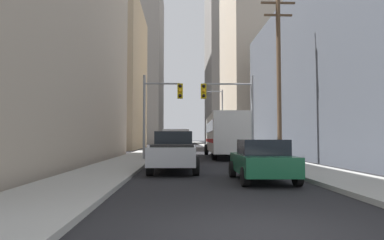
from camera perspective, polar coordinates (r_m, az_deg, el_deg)
The scene contains 17 objects.
ground_plane at distance 6.09m, azimuth 11.31°, elevation -17.93°, with size 400.00×400.00×0.00m, color black.
sidewalk_left at distance 55.85m, azimuth -5.49°, elevation -4.50°, with size 2.86×160.00×0.15m, color #9E9E99.
sidewalk_right at distance 56.07m, azimuth 4.07°, elevation -4.50°, with size 2.86×160.00×0.15m, color #9E9E99.
city_bus at distance 28.57m, azimuth 5.34°, elevation -2.26°, with size 2.92×11.58×3.40m.
pickup_truck_silver at distance 16.49m, azimuth -3.02°, elevation -5.21°, with size 2.20×5.46×1.90m.
cargo_van_white at distance 29.22m, azimuth -2.47°, elevation -3.54°, with size 2.19×5.28×2.26m.
sedan_green at distance 12.94m, azimuth 11.40°, elevation -6.49°, with size 1.95×4.25×1.52m.
sedan_maroon at distance 22.96m, azimuth -2.94°, elevation -4.98°, with size 1.95×4.24×1.52m.
sedan_red at distance 37.81m, azimuth -2.54°, elevation -4.19°, with size 1.95×4.25×1.52m.
traffic_signal_near_left at distance 24.38m, azimuth -5.19°, elevation 2.72°, with size 2.79×0.44×6.00m.
traffic_signal_near_right at distance 24.61m, azimuth 6.28°, elevation 2.79°, with size 3.74×0.44×6.00m.
utility_pole_right at distance 22.76m, azimuth 14.09°, elevation 7.52°, with size 2.20×0.28×10.81m.
street_lamp_right at distance 42.57m, azimuth 4.62°, elevation 0.96°, with size 2.00×0.32×7.50m.
building_left_mid_office at distance 54.99m, azimuth -20.54°, elevation 6.68°, with size 23.22×18.65×21.24m, color tan.
building_left_far_tower at distance 103.05m, azimuth -11.49°, elevation 8.89°, with size 23.00×28.06×45.32m, color gray.
building_right_mid_block at distance 61.38m, azimuth 16.16°, elevation 9.90°, with size 22.15×19.82×30.26m, color #B7A893.
building_right_far_highrise at distance 104.36m, azimuth 8.06°, elevation 15.63°, with size 19.30×24.26×69.63m, color gray.
Camera 1 is at (-1.35, -5.73, 1.58)m, focal length 32.40 mm.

